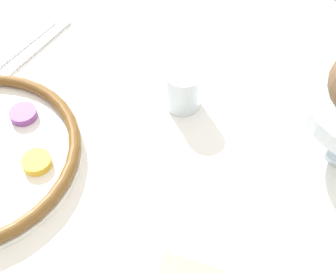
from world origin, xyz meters
name	(u,v)px	position (x,y,z in m)	size (l,w,h in m)	color
cup_mid	(183,90)	(-0.01, 0.19, 0.75)	(0.06, 0.06, 0.07)	silver
fork_left	(22,46)	(-0.34, 0.30, 0.71)	(0.10, 0.18, 0.01)	silver
fork_right	(37,47)	(-0.31, 0.30, 0.71)	(0.09, 0.19, 0.01)	silver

